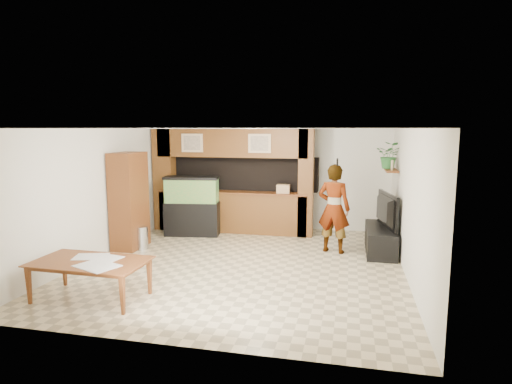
% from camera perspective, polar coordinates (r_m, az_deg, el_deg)
% --- Properties ---
extents(floor, '(6.50, 6.50, 0.00)m').
position_cam_1_polar(floor, '(8.41, -1.76, -9.55)').
color(floor, '#C6B289').
rests_on(floor, ground).
extents(ceiling, '(6.50, 6.50, 0.00)m').
position_cam_1_polar(ceiling, '(8.00, -1.84, 8.46)').
color(ceiling, white).
rests_on(ceiling, wall_back).
extents(wall_back, '(6.00, 0.00, 6.00)m').
position_cam_1_polar(wall_back, '(11.25, 2.28, 1.81)').
color(wall_back, silver).
rests_on(wall_back, floor).
extents(wall_left, '(0.00, 6.50, 6.50)m').
position_cam_1_polar(wall_left, '(9.30, -20.02, -0.09)').
color(wall_left, silver).
rests_on(wall_left, floor).
extents(wall_right, '(0.00, 6.50, 6.50)m').
position_cam_1_polar(wall_right, '(7.92, 19.74, -1.47)').
color(wall_right, silver).
rests_on(wall_right, floor).
extents(partition, '(4.20, 0.99, 2.60)m').
position_cam_1_polar(partition, '(10.87, -3.23, 1.64)').
color(partition, brown).
rests_on(partition, floor).
extents(wall_clock, '(0.05, 0.25, 0.25)m').
position_cam_1_polar(wall_clock, '(10.07, -16.98, 4.11)').
color(wall_clock, black).
rests_on(wall_clock, wall_left).
extents(wall_shelf, '(0.25, 0.90, 0.04)m').
position_cam_1_polar(wall_shelf, '(9.78, 17.57, 2.79)').
color(wall_shelf, brown).
rests_on(wall_shelf, wall_right).
extents(pantry_cabinet, '(0.52, 0.86, 2.09)m').
position_cam_1_polar(pantry_cabinet, '(9.69, -16.55, -1.11)').
color(pantry_cabinet, brown).
rests_on(pantry_cabinet, floor).
extents(trash_can, '(0.27, 0.27, 0.50)m').
position_cam_1_polar(trash_can, '(9.66, -15.00, -5.92)').
color(trash_can, '#B2B2B7').
rests_on(trash_can, floor).
extents(aquarium, '(1.31, 0.49, 1.45)m').
position_cam_1_polar(aquarium, '(10.57, -8.52, -1.94)').
color(aquarium, black).
rests_on(aquarium, floor).
extents(tv_stand, '(0.59, 1.60, 0.53)m').
position_cam_1_polar(tv_stand, '(9.50, 16.25, -6.09)').
color(tv_stand, black).
rests_on(tv_stand, floor).
extents(television, '(0.43, 1.28, 0.73)m').
position_cam_1_polar(television, '(9.37, 16.40, -2.34)').
color(television, black).
rests_on(television, tv_stand).
extents(photo_frame, '(0.07, 0.16, 0.21)m').
position_cam_1_polar(photo_frame, '(9.59, 17.70, 3.42)').
color(photo_frame, tan).
rests_on(photo_frame, wall_shelf).
extents(potted_plant, '(0.67, 0.63, 0.59)m').
position_cam_1_polar(potted_plant, '(9.90, 17.40, 4.70)').
color(potted_plant, '#27622A').
rests_on(potted_plant, wall_shelf).
extents(person, '(0.77, 0.60, 1.87)m').
position_cam_1_polar(person, '(9.12, 10.34, -2.18)').
color(person, tan).
rests_on(person, floor).
extents(microphone, '(0.04, 0.11, 0.17)m').
position_cam_1_polar(microphone, '(8.83, 10.79, 3.91)').
color(microphone, black).
rests_on(microphone, person).
extents(dining_table, '(1.75, 1.00, 0.61)m').
position_cam_1_polar(dining_table, '(7.11, -21.31, -10.95)').
color(dining_table, brown).
rests_on(dining_table, floor).
extents(newspaper_a, '(0.73, 0.64, 0.01)m').
position_cam_1_polar(newspaper_a, '(6.74, -20.43, -9.22)').
color(newspaper_a, silver).
rests_on(newspaper_a, dining_table).
extents(newspaper_b, '(0.57, 0.48, 0.01)m').
position_cam_1_polar(newspaper_b, '(7.25, -21.18, -8.04)').
color(newspaper_b, silver).
rests_on(newspaper_b, dining_table).
extents(newspaper_c, '(0.56, 0.46, 0.01)m').
position_cam_1_polar(newspaper_c, '(7.10, -19.53, -8.29)').
color(newspaper_c, silver).
rests_on(newspaper_c, dining_table).
extents(counter_box, '(0.32, 0.22, 0.21)m').
position_cam_1_polar(counter_box, '(10.42, 3.65, 0.41)').
color(counter_box, tan).
rests_on(counter_box, partition).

